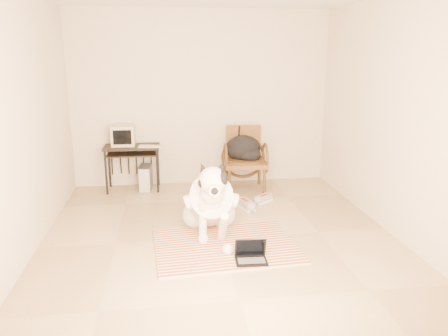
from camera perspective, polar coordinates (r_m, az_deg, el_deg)
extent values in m
plane|color=tan|center=(5.06, -0.54, -9.11)|extent=(4.50, 4.50, 0.00)
plane|color=beige|center=(6.90, -2.98, 8.99)|extent=(4.50, 0.00, 4.50)
plane|color=beige|center=(2.51, 5.95, -1.62)|extent=(4.50, 0.00, 4.50)
plane|color=beige|center=(4.85, -24.82, 5.12)|extent=(0.00, 4.50, 4.50)
plane|color=beige|center=(5.31, 21.49, 6.20)|extent=(0.00, 4.50, 4.50)
cube|color=#B1351E|center=(4.44, 1.43, -12.64)|extent=(1.53, 0.33, 0.02)
cube|color=#35642C|center=(4.64, 0.78, -11.34)|extent=(1.53, 0.33, 0.02)
cube|color=#5A4688|center=(4.84, 0.18, -10.15)|extent=(1.53, 0.33, 0.02)
cube|color=gold|center=(5.05, -0.35, -9.06)|extent=(1.53, 0.33, 0.02)
cube|color=beige|center=(5.26, -0.85, -8.05)|extent=(1.53, 0.33, 0.02)
sphere|color=white|center=(5.29, -3.67, -6.12)|extent=(0.33, 0.33, 0.33)
sphere|color=white|center=(5.32, -0.26, -5.99)|extent=(0.33, 0.33, 0.33)
ellipsoid|color=white|center=(5.28, -1.95, -5.84)|extent=(0.41, 0.37, 0.33)
ellipsoid|color=white|center=(5.02, -1.79, -4.25)|extent=(0.42, 0.76, 0.71)
cylinder|color=white|center=(5.03, -1.80, -4.20)|extent=(0.50, 0.65, 0.65)
sphere|color=white|center=(4.77, -1.59, -3.28)|extent=(0.28, 0.28, 0.28)
sphere|color=white|center=(4.62, -1.49, -1.68)|extent=(0.30, 0.30, 0.30)
ellipsoid|color=black|center=(4.62, -0.92, -1.42)|extent=(0.23, 0.26, 0.22)
cylinder|color=white|center=(4.51, -1.33, -2.71)|extent=(0.13, 0.16, 0.13)
sphere|color=black|center=(4.43, -1.23, -3.04)|extent=(0.07, 0.07, 0.07)
cone|color=black|center=(4.64, -2.78, -0.08)|extent=(0.15, 0.15, 0.19)
cone|color=black|center=(4.66, -0.36, -0.01)|extent=(0.15, 0.15, 0.19)
torus|color=white|center=(4.74, -1.57, -2.75)|extent=(0.27, 0.14, 0.24)
cylinder|color=white|center=(4.87, -2.79, -7.06)|extent=(0.09, 0.14, 0.45)
cylinder|color=white|center=(4.77, -0.13, -7.84)|extent=(0.10, 0.41, 0.46)
sphere|color=white|center=(4.92, -2.74, -9.23)|extent=(0.12, 0.12, 0.12)
sphere|color=white|center=(4.65, 0.49, -10.61)|extent=(0.12, 0.12, 0.12)
cone|color=black|center=(5.60, -2.39, -6.11)|extent=(0.21, 0.46, 0.12)
cube|color=black|center=(4.49, 3.58, -12.03)|extent=(0.33, 0.24, 0.02)
cube|color=#4A4A4C|center=(4.48, 3.60, -11.97)|extent=(0.28, 0.15, 0.00)
cube|color=black|center=(4.52, 3.47, -10.33)|extent=(0.32, 0.10, 0.21)
cube|color=black|center=(4.51, 3.48, -10.34)|extent=(0.28, 0.08, 0.18)
cube|color=black|center=(6.74, -11.96, 2.73)|extent=(0.83, 0.47, 0.03)
cube|color=black|center=(6.72, -11.94, 1.77)|extent=(0.74, 0.38, 0.02)
cylinder|color=black|center=(6.68, -15.16, -0.63)|extent=(0.03, 0.03, 0.66)
cylinder|color=black|center=(7.05, -14.74, 0.21)|extent=(0.03, 0.03, 0.66)
cylinder|color=black|center=(6.61, -8.68, -0.43)|extent=(0.03, 0.03, 0.66)
cylinder|color=black|center=(6.98, -8.61, 0.40)|extent=(0.03, 0.03, 0.66)
cube|color=#BEB495|center=(6.78, -13.00, 4.18)|extent=(0.35, 0.33, 0.30)
cube|color=black|center=(6.63, -13.16, 3.92)|extent=(0.27, 0.02, 0.21)
cube|color=#BEB495|center=(6.59, -9.52, 2.81)|extent=(0.37, 0.19, 0.02)
cube|color=#4A4A4C|center=(6.84, -10.17, -1.23)|extent=(0.20, 0.41, 0.37)
cube|color=silver|center=(6.65, -10.37, -1.70)|extent=(0.16, 0.03, 0.36)
cube|color=brown|center=(6.66, 2.78, 0.67)|extent=(0.67, 0.65, 0.06)
cylinder|color=#35230E|center=(6.65, 2.78, 1.03)|extent=(0.58, 0.58, 0.04)
cube|color=brown|center=(6.87, 2.53, 3.61)|extent=(0.54, 0.08, 0.48)
cylinder|color=#35230E|center=(6.45, 0.73, -1.89)|extent=(0.05, 0.05, 0.39)
cylinder|color=#35230E|center=(6.95, 0.37, -0.65)|extent=(0.05, 0.05, 0.39)
cylinder|color=#35230E|center=(6.51, 5.29, -1.79)|extent=(0.05, 0.05, 0.39)
cylinder|color=#35230E|center=(7.01, 4.62, -0.57)|extent=(0.05, 0.05, 0.39)
ellipsoid|color=black|center=(6.68, 2.50, 2.61)|extent=(0.54, 0.44, 0.40)
ellipsoid|color=black|center=(6.61, 3.42, 1.73)|extent=(0.33, 0.27, 0.23)
cube|color=white|center=(5.97, 2.83, -5.13)|extent=(0.24, 0.36, 0.03)
cube|color=gray|center=(5.95, 2.84, -4.72)|extent=(0.23, 0.34, 0.10)
cube|color=#A62616|center=(5.94, 2.84, -4.32)|extent=(0.11, 0.17, 0.02)
cube|color=white|center=(6.23, 5.16, -4.32)|extent=(0.30, 0.27, 0.03)
cube|color=gray|center=(6.22, 5.17, -3.97)|extent=(0.29, 0.26, 0.09)
cube|color=#A62616|center=(6.21, 5.17, -3.63)|extent=(0.14, 0.13, 0.02)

